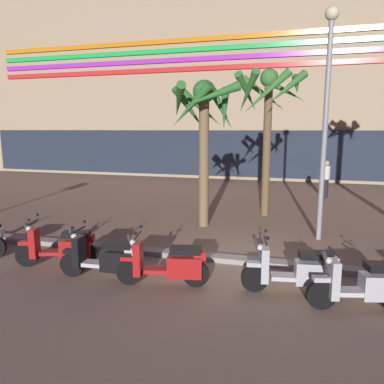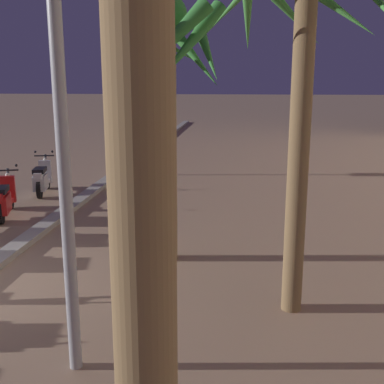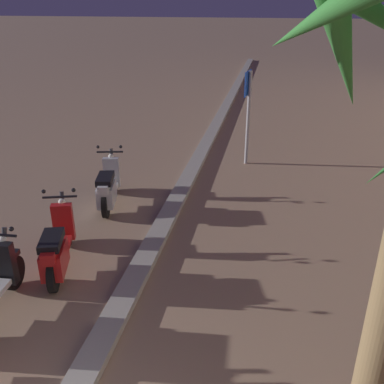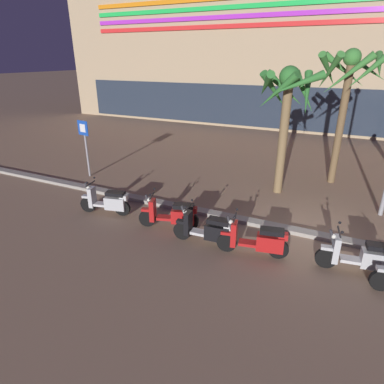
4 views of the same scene
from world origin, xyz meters
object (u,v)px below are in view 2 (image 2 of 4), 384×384
scooter_silver_lead_nearest (42,179)px  scooter_red_mid_rear (4,199)px  street_lamp (55,13)px  palm_tree_far_corner (307,13)px  crossing_sign (153,131)px  palm_tree_near_sign (166,63)px

scooter_silver_lead_nearest → scooter_red_mid_rear: size_ratio=0.96×
scooter_silver_lead_nearest → street_lamp: size_ratio=0.28×
street_lamp → palm_tree_far_corner: bearing=123.0°
scooter_silver_lead_nearest → palm_tree_far_corner: (6.42, 6.35, 3.54)m
scooter_silver_lead_nearest → street_lamp: street_lamp is taller
scooter_silver_lead_nearest → street_lamp: 9.54m
scooter_silver_lead_nearest → palm_tree_far_corner: 9.69m
scooter_silver_lead_nearest → crossing_sign: bearing=140.5°
scooter_red_mid_rear → palm_tree_near_sign: palm_tree_near_sign is taller
crossing_sign → palm_tree_far_corner: palm_tree_far_corner is taller
scooter_red_mid_rear → palm_tree_near_sign: bearing=62.3°
scooter_silver_lead_nearest → scooter_red_mid_rear: 2.38m
scooter_silver_lead_nearest → palm_tree_far_corner: bearing=44.7°
crossing_sign → palm_tree_far_corner: size_ratio=0.47×
crossing_sign → palm_tree_near_sign: 8.16m
scooter_silver_lead_nearest → scooter_red_mid_rear: (2.37, 0.07, -0.00)m
scooter_silver_lead_nearest → scooter_red_mid_rear: same height
scooter_silver_lead_nearest → crossing_sign: crossing_sign is taller
palm_tree_far_corner → street_lamp: street_lamp is taller
palm_tree_far_corner → street_lamp: bearing=-57.0°
palm_tree_far_corner → street_lamp: size_ratio=0.83×
scooter_silver_lead_nearest → palm_tree_far_corner: palm_tree_far_corner is taller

